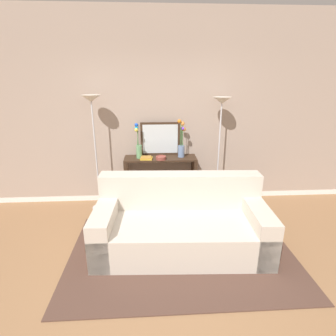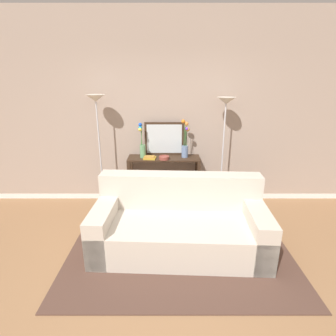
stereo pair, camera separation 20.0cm
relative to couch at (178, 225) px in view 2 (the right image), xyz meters
The scene contains 13 objects.
ground_plane 0.89m from the couch, 105.77° to the right, with size 16.00×16.00×0.02m, color #936B47.
back_wall 1.95m from the couch, 98.61° to the left, with size 12.00×0.15×3.06m.
area_rug 0.34m from the couch, 91.06° to the right, with size 2.72×1.82×0.01m.
couch is the anchor object (origin of this frame).
console_table 1.24m from the couch, 100.11° to the left, with size 1.15×0.36×0.84m.
floor_lamp_left 2.00m from the couch, 137.30° to the left, with size 0.28×0.28×1.82m.
floor_lamp_right 1.72m from the couch, 57.49° to the left, with size 0.28×0.28×1.78m.
wall_mirror 1.57m from the couch, 98.78° to the left, with size 0.64×0.02×0.54m.
vase_tall_flowers 1.50m from the couch, 115.13° to the left, with size 0.10×0.09×0.55m.
vase_short_flowers 1.43m from the couch, 84.02° to the left, with size 0.13×0.12×0.60m.
fruit_bowl 1.23m from the couch, 100.87° to the left, with size 0.16×0.16×0.05m.
book_stack 1.31m from the couch, 111.53° to the left, with size 0.20×0.17×0.04m.
book_row_under_console 1.33m from the couch, 113.93° to the left, with size 0.32×0.18×0.13m.
Camera 2 is at (0.08, -2.19, 2.09)m, focal length 29.05 mm.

